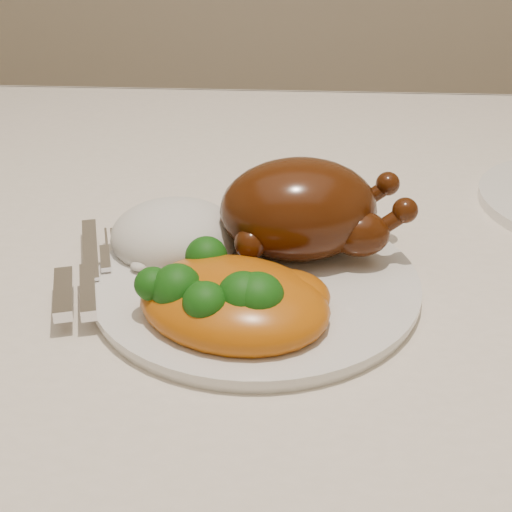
{
  "coord_description": "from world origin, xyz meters",
  "views": [
    {
      "loc": [
        0.07,
        -0.54,
        1.08
      ],
      "look_at": [
        0.04,
        -0.05,
        0.8
      ],
      "focal_mm": 50.0,
      "sensor_mm": 36.0,
      "label": 1
    }
  ],
  "objects": [
    {
      "name": "tablecloth",
      "position": [
        0.0,
        0.0,
        0.74
      ],
      "size": [
        1.73,
        1.03,
        0.18
      ],
      "color": "silver",
      "rests_on": "dining_table"
    },
    {
      "name": "rice_mound",
      "position": [
        -0.03,
        -0.0,
        0.79
      ],
      "size": [
        0.12,
        0.11,
        0.06
      ],
      "rotation": [
        0.0,
        0.0,
        0.05
      ],
      "color": "white",
      "rests_on": "dinner_plate"
    },
    {
      "name": "roast_chicken",
      "position": [
        0.08,
        -0.0,
        0.82
      ],
      "size": [
        0.17,
        0.12,
        0.08
      ],
      "rotation": [
        0.0,
        0.0,
        0.16
      ],
      "color": "#461B07",
      "rests_on": "dinner_plate"
    },
    {
      "name": "mac_and_cheese",
      "position": [
        0.03,
        -0.11,
        0.79
      ],
      "size": [
        0.17,
        0.15,
        0.06
      ],
      "rotation": [
        0.0,
        0.0,
        -0.33
      ],
      "color": "#C95C0C",
      "rests_on": "dinner_plate"
    },
    {
      "name": "dinner_plate",
      "position": [
        0.04,
        -0.05,
        0.77
      ],
      "size": [
        0.29,
        0.29,
        0.01
      ],
      "primitive_type": "cylinder",
      "rotation": [
        0.0,
        0.0,
        -0.11
      ],
      "color": "silver",
      "rests_on": "tablecloth"
    },
    {
      "name": "dining_table",
      "position": [
        0.0,
        0.0,
        0.67
      ],
      "size": [
        1.6,
        0.9,
        0.76
      ],
      "color": "brown",
      "rests_on": "floor"
    },
    {
      "name": "cutlery",
      "position": [
        -0.09,
        -0.07,
        0.78
      ],
      "size": [
        0.05,
        0.16,
        0.01
      ],
      "rotation": [
        0.0,
        0.0,
        0.28
      ],
      "color": "silver",
      "rests_on": "dinner_plate"
    }
  ]
}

